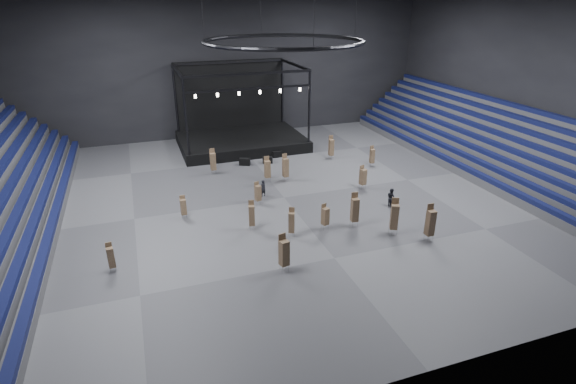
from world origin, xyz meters
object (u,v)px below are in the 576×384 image
object	(u,v)px
flight_case_right	(277,154)
chair_stack_15	(267,169)
chair_stack_7	(111,257)
chair_stack_14	(285,167)
chair_stack_8	(363,176)
chair_stack_1	(430,222)
chair_stack_9	(258,193)
chair_stack_12	(213,161)
chair_stack_6	(394,216)
flight_case_mid	(268,160)
chair_stack_3	(291,222)
chair_stack_10	(331,147)
chair_stack_13	(325,216)
flight_case_left	(245,162)
man_center	(263,188)
crew_member	(391,197)
chair_stack_4	(355,209)
stage	(240,133)
chair_stack_0	(252,215)
chair_stack_2	(372,156)
chair_stack_5	(183,206)

from	to	relation	value
flight_case_right	chair_stack_15	xyz separation A→B (m)	(-3.02, -6.42, 0.95)
chair_stack_7	chair_stack_14	distance (m)	18.93
chair_stack_7	chair_stack_8	world-z (taller)	chair_stack_8
chair_stack_1	chair_stack_9	bearing A→B (deg)	135.77
chair_stack_12	flight_case_right	bearing A→B (deg)	19.92
chair_stack_6	chair_stack_7	size ratio (longest dim) A/B	1.38
flight_case_mid	flight_case_right	bearing A→B (deg)	44.74
chair_stack_3	chair_stack_7	xyz separation A→B (m)	(-12.29, -0.55, -0.11)
chair_stack_1	chair_stack_8	size ratio (longest dim) A/B	1.27
chair_stack_10	chair_stack_13	xyz separation A→B (m)	(-7.00, -14.45, -0.24)
flight_case_left	chair_stack_10	world-z (taller)	chair_stack_10
chair_stack_13	chair_stack_7	bearing A→B (deg)	164.57
chair_stack_13	man_center	size ratio (longest dim) A/B	1.33
chair_stack_7	chair_stack_8	distance (m)	22.45
chair_stack_6	man_center	size ratio (longest dim) A/B	1.85
flight_case_right	crew_member	xyz separation A→B (m)	(5.13, -15.04, 0.45)
chair_stack_7	chair_stack_10	world-z (taller)	chair_stack_10
chair_stack_7	chair_stack_13	size ratio (longest dim) A/B	1.01
flight_case_right	man_center	size ratio (longest dim) A/B	0.67
chair_stack_9	crew_member	distance (m)	11.12
flight_case_right	man_center	world-z (taller)	man_center
chair_stack_3	chair_stack_4	distance (m)	5.06
chair_stack_8	chair_stack_13	distance (m)	8.72
chair_stack_4	chair_stack_15	size ratio (longest dim) A/B	1.11
flight_case_mid	chair_stack_6	xyz separation A→B (m)	(4.29, -17.76, 1.11)
chair_stack_3	chair_stack_14	bearing A→B (deg)	97.28
stage	chair_stack_3	size ratio (longest dim) A/B	6.12
chair_stack_3	chair_stack_0	bearing A→B (deg)	164.36
chair_stack_1	crew_member	xyz separation A→B (m)	(0.47, 5.91, -0.66)
stage	chair_stack_12	world-z (taller)	stage
chair_stack_2	man_center	world-z (taller)	chair_stack_2
chair_stack_4	chair_stack_5	world-z (taller)	chair_stack_4
chair_stack_8	chair_stack_15	xyz separation A→B (m)	(-7.67, 4.50, 0.11)
chair_stack_7	flight_case_right	bearing A→B (deg)	37.58
chair_stack_0	chair_stack_8	xyz separation A→B (m)	(11.54, 4.26, -0.01)
chair_stack_0	chair_stack_4	bearing A→B (deg)	-3.56
flight_case_mid	flight_case_right	xyz separation A→B (m)	(1.53, 1.52, 0.00)
chair_stack_2	chair_stack_9	xyz separation A→B (m)	(-13.60, -5.10, -0.06)
man_center	chair_stack_12	bearing A→B (deg)	-85.69
chair_stack_1	chair_stack_6	world-z (taller)	chair_stack_6
flight_case_mid	chair_stack_13	distance (m)	15.41
flight_case_right	crew_member	size ratio (longest dim) A/B	0.65
chair_stack_6	chair_stack_14	xyz separation A→B (m)	(-4.09, 12.54, -0.10)
stage	chair_stack_7	distance (m)	27.36
chair_stack_12	chair_stack_4	bearing A→B (deg)	-60.95
chair_stack_9	chair_stack_13	size ratio (longest dim) A/B	0.99
chair_stack_1	chair_stack_14	bearing A→B (deg)	113.64
chair_stack_3	chair_stack_10	world-z (taller)	chair_stack_10
flight_case_left	chair_stack_9	xyz separation A→B (m)	(-1.30, -9.74, 0.70)
flight_case_right	man_center	distance (m)	10.56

